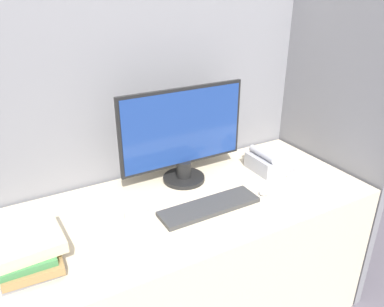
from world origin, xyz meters
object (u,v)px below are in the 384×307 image
at_px(mouse, 265,192).
at_px(coffee_cup, 137,217).
at_px(monitor, 183,137).
at_px(desk_telephone, 269,161).
at_px(keyboard, 209,207).
at_px(book_stack, 27,248).

bearing_deg(mouse, coffee_cup, 175.27).
height_order(monitor, coffee_cup, monitor).
bearing_deg(desk_telephone, keyboard, -160.53).
height_order(monitor, desk_telephone, monitor).
bearing_deg(book_stack, desk_telephone, 6.65).
height_order(book_stack, desk_telephone, desk_telephone).
xyz_separation_m(keyboard, desk_telephone, (0.46, 0.16, 0.03)).
distance_m(book_stack, desk_telephone, 1.20).
bearing_deg(coffee_cup, monitor, 36.64).
bearing_deg(coffee_cup, desk_telephone, 10.15).
relative_size(mouse, coffee_cup, 0.55).
bearing_deg(monitor, keyboard, -94.90).
bearing_deg(book_stack, mouse, -2.97).
height_order(monitor, mouse, monitor).
bearing_deg(keyboard, coffee_cup, 175.93).
height_order(coffee_cup, book_stack, book_stack).
distance_m(coffee_cup, desk_telephone, 0.80).
relative_size(keyboard, mouse, 7.81).
relative_size(keyboard, coffee_cup, 4.32).
height_order(monitor, book_stack, monitor).
relative_size(monitor, mouse, 10.88).
distance_m(coffee_cup, book_stack, 0.40).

